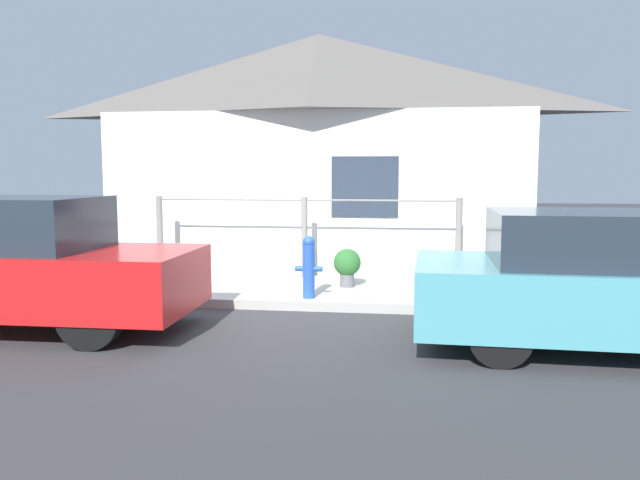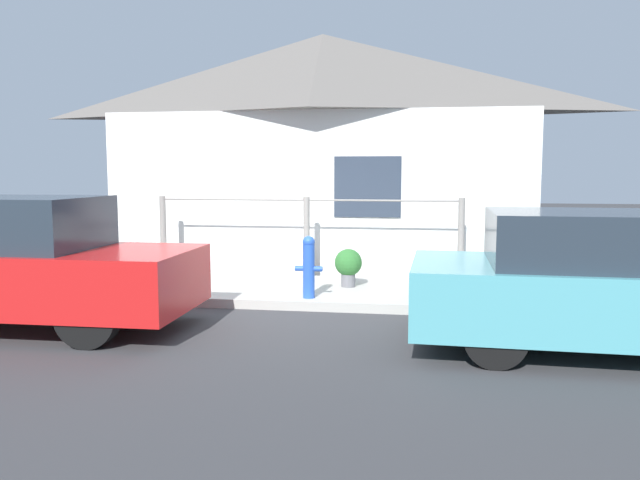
{
  "view_description": "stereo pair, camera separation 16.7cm",
  "coord_description": "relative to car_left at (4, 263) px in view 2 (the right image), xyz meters",
  "views": [
    {
      "loc": [
        1.56,
        -7.81,
        1.79
      ],
      "look_at": [
        0.47,
        0.3,
        0.9
      ],
      "focal_mm": 35.0,
      "sensor_mm": 36.0,
      "label": 1
    },
    {
      "loc": [
        1.73,
        -7.79,
        1.79
      ],
      "look_at": [
        0.47,
        0.3,
        0.9
      ],
      "focal_mm": 35.0,
      "sensor_mm": 36.0,
      "label": 2
    }
  ],
  "objects": [
    {
      "name": "ground_plane",
      "position": [
        2.96,
        1.33,
        -0.75
      ],
      "size": [
        60.0,
        60.0,
        0.0
      ],
      "primitive_type": "plane",
      "color": "#38383A"
    },
    {
      "name": "sidewalk",
      "position": [
        2.96,
        2.36,
        -0.69
      ],
      "size": [
        24.0,
        2.06,
        0.12
      ],
      "color": "#B2AFA8",
      "rests_on": "ground_plane"
    },
    {
      "name": "house",
      "position": [
        2.96,
        4.83,
        2.59
      ],
      "size": [
        7.72,
        2.23,
        4.26
      ],
      "color": "white",
      "rests_on": "ground_plane"
    },
    {
      "name": "fence",
      "position": [
        2.96,
        3.23,
        0.07
      ],
      "size": [
        4.9,
        0.1,
        1.28
      ],
      "color": "gray",
      "rests_on": "sidewalk"
    },
    {
      "name": "car_left",
      "position": [
        0.0,
        0.0,
        0.0
      ],
      "size": [
        4.31,
        1.64,
        1.51
      ],
      "rotation": [
        0.0,
        0.0,
        0.01
      ],
      "color": "red",
      "rests_on": "ground_plane"
    },
    {
      "name": "car_right",
      "position": [
        6.69,
        0.0,
        -0.06
      ],
      "size": [
        4.21,
        1.89,
        1.4
      ],
      "rotation": [
        0.0,
        0.0,
        -0.04
      ],
      "color": "teal",
      "rests_on": "ground_plane"
    },
    {
      "name": "fire_hydrant",
      "position": [
        3.28,
        1.6,
        -0.19
      ],
      "size": [
        0.37,
        0.16,
        0.83
      ],
      "color": "blue",
      "rests_on": "sidewalk"
    },
    {
      "name": "potted_plant_near_hydrant",
      "position": [
        3.71,
        2.49,
        -0.3
      ],
      "size": [
        0.4,
        0.4,
        0.56
      ],
      "color": "slate",
      "rests_on": "sidewalk"
    },
    {
      "name": "potted_plant_by_fence",
      "position": [
        0.13,
        2.81,
        -0.37
      ],
      "size": [
        0.34,
        0.34,
        0.49
      ],
      "color": "brown",
      "rests_on": "sidewalk"
    }
  ]
}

